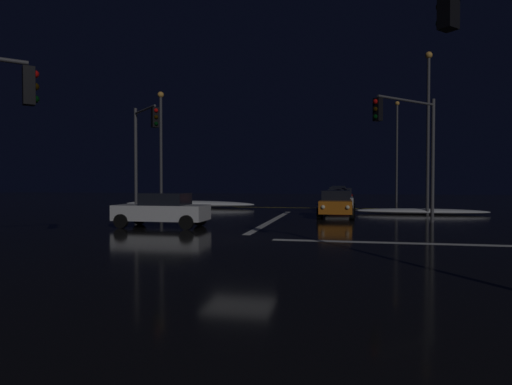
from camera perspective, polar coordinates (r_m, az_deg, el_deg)
name	(u,v)px	position (r m, az deg, el deg)	size (l,w,h in m)	color
ground	(239,240)	(15.97, -2.22, -6.27)	(120.00, 120.00, 0.10)	black
stop_line_north	(273,220)	(23.60, 2.25, -3.65)	(0.35, 13.37, 0.01)	white
centre_line_ns	(296,208)	(35.07, 5.25, -2.00)	(22.00, 0.15, 0.01)	yellow
crosswalk_bar_east	(473,245)	(16.09, 26.59, -6.17)	(13.37, 0.40, 0.01)	white
snow_bank_left_curb	(189,204)	(35.81, -8.84, -1.51)	(10.98, 1.50, 0.54)	white
snow_bank_right_curb	(420,211)	(29.92, 20.79, -2.33)	(8.37, 1.50, 0.36)	white
sedan_orange	(336,204)	(25.83, 10.45, -1.46)	(2.02, 4.33, 1.57)	#C66014
sedan_silver	(340,200)	(31.22, 10.93, -0.97)	(2.02, 4.33, 1.57)	#B7B7BC
sedan_red	(342,197)	(37.66, 11.21, -0.57)	(2.02, 4.33, 1.57)	maroon
sedan_green	(338,195)	(44.21, 10.69, -0.28)	(2.02, 4.33, 1.57)	#14512D
sedan_black	(338,193)	(50.90, 10.76, -0.06)	(2.02, 4.33, 1.57)	black
sedan_gray	(339,192)	(57.20, 10.80, 0.10)	(2.02, 4.33, 1.57)	slate
sedan_white_crossing	(162,210)	(20.47, -12.20, -2.22)	(4.33, 2.02, 1.57)	silver
traffic_signal_ne	(411,135)	(22.70, 19.68, 7.10)	(3.28, 3.28, 6.32)	#4C4C51
traffic_signal_nw	(143,141)	(25.30, -14.58, 6.50)	(2.55, 2.55, 6.39)	#4C4C51
streetlamp_right_near	(428,122)	(29.51, 21.67, 8.56)	(0.44, 0.44, 10.20)	#424247
streetlamp_right_far	(397,145)	(45.26, 18.02, 5.95)	(0.44, 0.44, 10.03)	#424247
streetlamp_left_near	(161,142)	(31.59, -12.38, 6.50)	(0.44, 0.44, 8.45)	#424247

